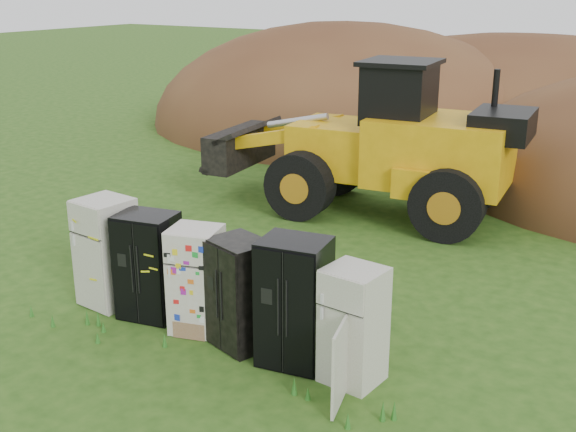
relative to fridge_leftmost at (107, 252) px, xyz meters
name	(u,v)px	position (x,y,z in m)	size (l,w,h in m)	color
ground	(222,337)	(2.37, 0.00, -0.92)	(120.00, 120.00, 0.00)	#254A13
fridge_leftmost	(107,252)	(0.00, 0.00, 0.00)	(0.81, 0.78, 1.84)	beige
fridge_black_side	(148,266)	(0.92, 0.01, -0.05)	(0.91, 0.72, 1.74)	black
fridge_sticker	(197,280)	(1.89, 0.03, -0.08)	(0.75, 0.69, 1.69)	silver
fridge_dark_mid	(240,293)	(2.75, -0.01, -0.08)	(0.85, 0.70, 1.67)	black
fridge_black_right	(294,302)	(3.69, -0.01, 0.01)	(0.93, 0.78, 1.86)	black
fridge_open_door	(354,326)	(4.64, -0.02, -0.10)	(0.75, 0.69, 1.65)	beige
wheel_loader	(360,136)	(1.18, 6.92, 0.86)	(7.38, 2.99, 3.57)	#E3A40F
dirt_mound_left	(344,131)	(-3.54, 15.11, -0.92)	(15.26, 11.44, 7.77)	#4C2918
dirt_mound_back	(520,131)	(1.89, 18.46, -0.92)	(18.51, 12.34, 6.94)	#4C2918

